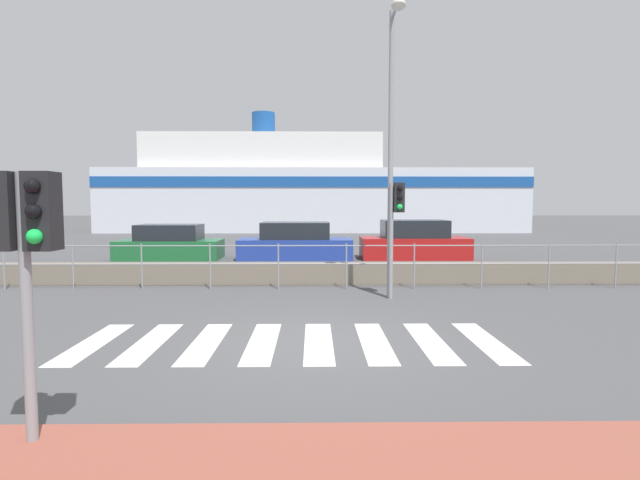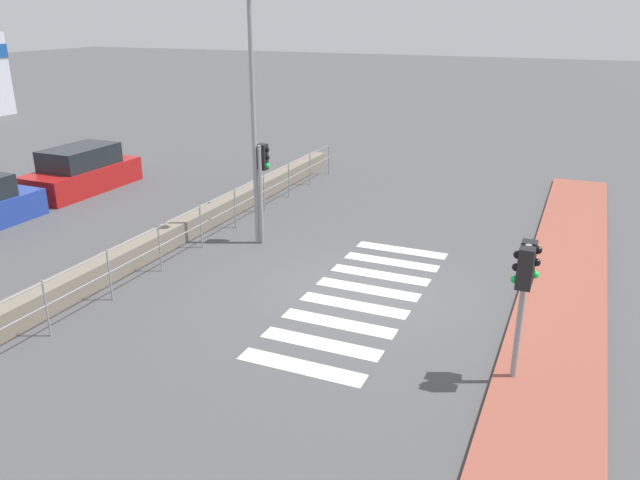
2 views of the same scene
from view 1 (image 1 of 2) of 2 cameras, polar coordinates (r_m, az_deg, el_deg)
name	(u,v)px [view 1 (image 1 of 2)]	position (r m, az deg, el deg)	size (l,w,h in m)	color
ground_plane	(312,342)	(8.17, -0.94, -11.61)	(160.00, 160.00, 0.00)	#4C4C4F
crosswalk	(291,342)	(8.18, -3.39, -11.57)	(6.75, 2.40, 0.01)	silver
seawall	(312,273)	(13.84, -0.86, -3.83)	(21.55, 0.55, 0.57)	slate
harbor_fence	(312,259)	(12.91, -0.87, -2.21)	(19.43, 0.04, 1.19)	gray
traffic_light_near	(24,234)	(5.03, -30.77, 0.61)	(0.58, 0.41, 2.50)	gray
traffic_light_far	(396,214)	(11.66, 8.68, 2.98)	(0.34, 0.32, 2.70)	gray
streetlamp	(392,123)	(11.74, 8.26, 13.06)	(0.32, 1.12, 6.59)	gray
ferry_boat	(303,191)	(39.76, -1.93, 5.63)	(32.36, 6.50, 9.28)	silver
parked_car_green	(170,244)	(20.76, -16.78, -0.47)	(4.05, 1.82, 1.38)	#1E6633
parked_car_blue	(295,243)	(19.96, -2.83, -0.37)	(4.49, 1.88, 1.46)	#233D9E
parked_car_red	(414,242)	(20.35, 10.71, -0.25)	(4.26, 1.77, 1.55)	#B21919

